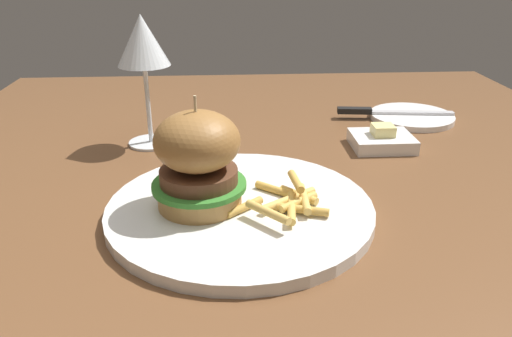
{
  "coord_description": "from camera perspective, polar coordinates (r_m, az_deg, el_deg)",
  "views": [
    {
      "loc": [
        -0.07,
        -0.71,
        1.02
      ],
      "look_at": [
        -0.04,
        -0.18,
        0.78
      ],
      "focal_mm": 35.0,
      "sensor_mm": 36.0,
      "label": 1
    }
  ],
  "objects": [
    {
      "name": "main_plate",
      "position": [
        0.57,
        -1.82,
        -4.67
      ],
      "size": [
        0.3,
        0.3,
        0.01
      ],
      "primitive_type": "cylinder",
      "color": "white",
      "rests_on": "dining_table"
    },
    {
      "name": "wine_glass",
      "position": [
        0.76,
        -12.82,
        13.55
      ],
      "size": [
        0.08,
        0.08,
        0.2
      ],
      "color": "silver",
      "rests_on": "dining_table"
    },
    {
      "name": "burger_sandwich",
      "position": [
        0.55,
        -6.65,
        0.97
      ],
      "size": [
        0.11,
        0.11,
        0.13
      ],
      "color": "#B78447",
      "rests_on": "main_plate"
    },
    {
      "name": "table_knife",
      "position": [
        0.92,
        14.42,
        6.31
      ],
      "size": [
        0.2,
        0.04,
        0.01
      ],
      "color": "silver",
      "rests_on": "bread_plate"
    },
    {
      "name": "fries_pile",
      "position": [
        0.56,
        3.58,
        -3.68
      ],
      "size": [
        0.11,
        0.12,
        0.03
      ],
      "color": "gold",
      "rests_on": "main_plate"
    },
    {
      "name": "bread_plate",
      "position": [
        0.93,
        17.37,
        5.67
      ],
      "size": [
        0.15,
        0.15,
        0.01
      ],
      "primitive_type": "cylinder",
      "color": "white",
      "rests_on": "dining_table"
    },
    {
      "name": "butter_dish",
      "position": [
        0.78,
        14.19,
        3.16
      ],
      "size": [
        0.09,
        0.08,
        0.04
      ],
      "color": "white",
      "rests_on": "dining_table"
    },
    {
      "name": "dining_table",
      "position": [
        0.8,
        1.69,
        -3.59
      ],
      "size": [
        1.1,
        0.96,
        0.74
      ],
      "color": "brown",
      "rests_on": "ground"
    }
  ]
}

